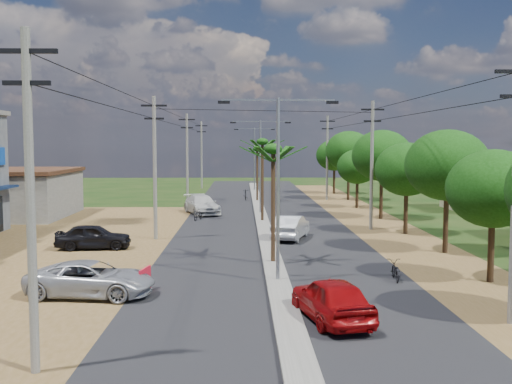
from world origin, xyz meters
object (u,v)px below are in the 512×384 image
at_px(car_white_far, 202,205).
at_px(roadside_sign, 145,280).
at_px(car_parked_dark, 93,237).
at_px(moto_rider_east, 395,271).
at_px(car_parked_silver, 91,280).
at_px(car_silver_mid, 291,228).
at_px(car_red_near, 331,300).

height_order(car_white_far, roadside_sign, car_white_far).
bearing_deg(car_parked_dark, car_white_far, -21.15).
relative_size(car_white_far, car_parked_dark, 1.29).
distance_m(car_parked_dark, moto_rider_east, 17.33).
xyz_separation_m(car_white_far, moto_rider_east, (10.20, -25.14, -0.35)).
bearing_deg(car_white_far, car_parked_silver, -114.06).
height_order(car_silver_mid, roadside_sign, car_silver_mid).
bearing_deg(car_white_far, moto_rider_east, -86.80).
distance_m(car_red_near, car_silver_mid, 17.50).
distance_m(car_white_far, moto_rider_east, 27.14).
bearing_deg(moto_rider_east, car_red_near, 63.34).
height_order(car_parked_silver, moto_rider_east, car_parked_silver).
bearing_deg(car_silver_mid, moto_rider_east, 124.57).
height_order(car_red_near, car_white_far, car_white_far).
bearing_deg(moto_rider_east, car_parked_silver, 16.28).
bearing_deg(car_silver_mid, car_white_far, -47.39).
relative_size(car_silver_mid, car_parked_silver, 0.92).
bearing_deg(car_parked_silver, car_white_far, 1.71).
bearing_deg(car_white_far, car_parked_dark, -125.51).
bearing_deg(car_parked_silver, car_silver_mid, -25.83).
xyz_separation_m(car_parked_silver, car_parked_dark, (-2.55, 10.68, 0.03)).
xyz_separation_m(car_silver_mid, car_white_far, (-6.52, 13.56, 0.03)).
relative_size(car_red_near, car_parked_silver, 0.89).
bearing_deg(roadside_sign, moto_rider_east, 19.76).
bearing_deg(car_silver_mid, car_parked_silver, 74.22).
height_order(car_parked_silver, car_parked_dark, car_parked_dark).
height_order(car_white_far, moto_rider_east, car_white_far).
distance_m(car_red_near, car_parked_silver, 9.64).
relative_size(car_red_near, roadside_sign, 3.68).
height_order(car_silver_mid, moto_rider_east, car_silver_mid).
distance_m(car_parked_dark, roadside_sign, 10.95).
bearing_deg(car_parked_dark, car_red_near, -145.29).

